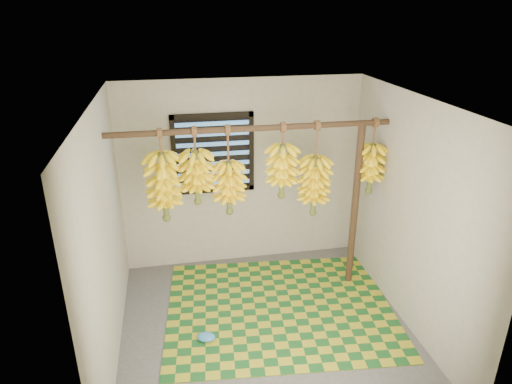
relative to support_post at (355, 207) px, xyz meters
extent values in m
cube|color=#4C4C4C|center=(-1.20, -0.70, -1.00)|extent=(3.00, 3.00, 0.01)
cube|color=silver|center=(-1.20, -0.70, 1.40)|extent=(3.00, 3.00, 0.01)
cube|color=gray|center=(-1.20, 0.80, 0.20)|extent=(3.00, 0.01, 2.40)
cube|color=gray|center=(-2.71, -0.70, 0.20)|extent=(0.01, 3.00, 2.40)
cube|color=gray|center=(0.30, -0.70, 0.20)|extent=(0.01, 3.00, 2.40)
cube|color=black|center=(-1.55, 0.78, 0.50)|extent=(1.00, 0.04, 1.00)
cylinder|color=#483121|center=(-1.20, 0.00, 1.00)|extent=(3.00, 0.06, 0.06)
cylinder|color=#483121|center=(0.00, 0.00, 0.00)|extent=(0.08, 0.08, 2.00)
cube|color=#185220|center=(-0.97, -0.38, -0.99)|extent=(2.68, 2.22, 0.01)
ellipsoid|color=#3580C9|center=(-1.84, -0.76, -0.95)|extent=(0.22, 0.19, 0.08)
cylinder|color=brown|center=(-1.81, 0.00, 0.90)|extent=(0.02, 0.02, 0.26)
cylinder|color=#4C5923|center=(-1.81, 0.00, 0.52)|extent=(0.06, 0.06, 0.55)
cylinder|color=brown|center=(-2.15, 0.00, 0.90)|extent=(0.02, 0.02, 0.26)
cylinder|color=#4C5923|center=(-2.15, 0.00, 0.44)|extent=(0.07, 0.07, 0.71)
cylinder|color=brown|center=(-1.47, 0.00, 0.83)|extent=(0.02, 0.02, 0.40)
cylinder|color=#4C5923|center=(-1.47, 0.00, 0.38)|extent=(0.06, 0.06, 0.56)
cylinder|color=brown|center=(-0.88, 0.00, 0.91)|extent=(0.02, 0.02, 0.25)
cylinder|color=#4C5923|center=(-0.88, 0.00, 0.53)|extent=(0.06, 0.06, 0.56)
cylinder|color=brown|center=(-0.51, 0.00, 0.83)|extent=(0.02, 0.02, 0.41)
cylinder|color=#4C5923|center=(-0.51, 0.00, 0.33)|extent=(0.06, 0.06, 0.65)
cylinder|color=brown|center=(0.15, 0.00, 0.88)|extent=(0.02, 0.02, 0.30)
cylinder|color=#4C5923|center=(0.15, 0.00, 0.49)|extent=(0.06, 0.06, 0.54)
camera|label=1|loc=(-2.05, -4.51, 2.20)|focal=32.00mm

